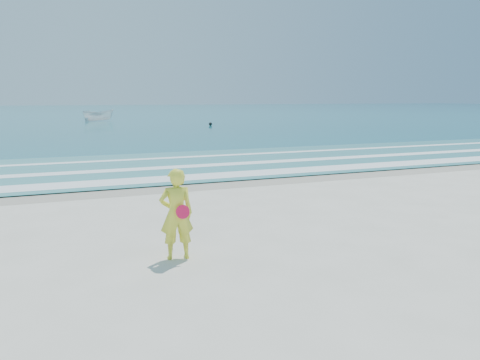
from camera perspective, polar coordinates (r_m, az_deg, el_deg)
name	(u,v)px	position (r m, az deg, el deg)	size (l,w,h in m)	color
ground	(311,268)	(8.99, 8.69, -10.52)	(400.00, 400.00, 0.00)	silver
wet_sand	(185,185)	(17.08, -6.77, -0.63)	(400.00, 2.40, 0.00)	#B2A893
ocean	(72,112)	(112.35, -19.83, 7.83)	(400.00, 190.00, 0.04)	#19727F
shallow	(156,166)	(21.88, -10.21, 1.73)	(400.00, 10.00, 0.01)	#59B7AD
foam_near	(176,178)	(18.31, -7.84, 0.23)	(400.00, 1.40, 0.01)	white
foam_mid	(160,168)	(21.10, -9.76, 1.47)	(400.00, 0.90, 0.01)	white
foam_far	(146,159)	(24.31, -11.41, 2.53)	(400.00, 0.60, 0.01)	white
boat	(98,115)	(65.40, -16.87, 7.54)	(1.49, 3.97, 1.53)	white
buoy	(210,124)	(52.81, -3.63, 6.83)	(0.38, 0.38, 0.38)	black
woman	(176,214)	(9.20, -7.75, -4.13)	(0.70, 0.49, 1.80)	yellow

